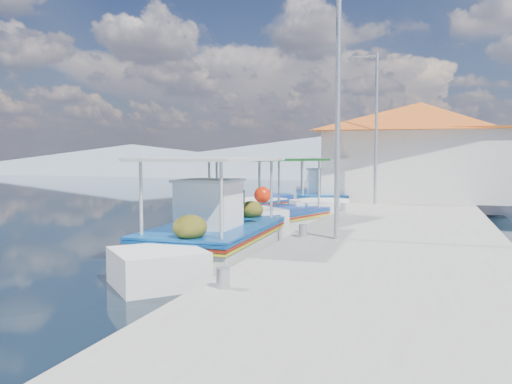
% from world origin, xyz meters
% --- Properties ---
extents(ground, '(160.00, 160.00, 0.00)m').
position_xyz_m(ground, '(0.00, 0.00, 0.00)').
color(ground, black).
rests_on(ground, ground).
extents(quay, '(5.00, 44.00, 0.50)m').
position_xyz_m(quay, '(5.90, 6.00, 0.25)').
color(quay, '#A2A098').
rests_on(quay, ground).
extents(bollards, '(0.20, 17.20, 0.30)m').
position_xyz_m(bollards, '(3.80, 5.25, 0.65)').
color(bollards, '#A5A8AD').
rests_on(bollards, quay).
extents(main_caique, '(2.47, 8.03, 2.64)m').
position_xyz_m(main_caique, '(1.77, 1.48, 0.51)').
color(main_caique, white).
rests_on(main_caique, ground).
extents(caique_green_canopy, '(3.57, 6.56, 2.61)m').
position_xyz_m(caique_green_canopy, '(1.92, 5.42, 0.39)').
color(caique_green_canopy, white).
rests_on(caique_green_canopy, ground).
extents(caique_blue_hull, '(2.93, 5.42, 1.02)m').
position_xyz_m(caique_blue_hull, '(-0.27, 9.42, 0.28)').
color(caique_blue_hull, navy).
rests_on(caique_blue_hull, ground).
extents(caique_far, '(3.41, 7.21, 2.61)m').
position_xyz_m(caique_far, '(1.87, 13.63, 0.48)').
color(caique_far, white).
rests_on(caique_far, ground).
extents(harbor_building, '(10.49, 10.49, 4.40)m').
position_xyz_m(harbor_building, '(6.20, 15.00, 2.78)').
color(harbor_building, silver).
rests_on(harbor_building, quay).
extents(lamp_post_near, '(1.21, 0.14, 6.00)m').
position_xyz_m(lamp_post_near, '(4.51, 2.00, 3.85)').
color(lamp_post_near, '#A5A8AD').
rests_on(lamp_post_near, quay).
extents(lamp_post_far, '(1.21, 0.14, 6.00)m').
position_xyz_m(lamp_post_far, '(4.51, 11.00, 3.85)').
color(lamp_post_far, '#A5A8AD').
rests_on(lamp_post_far, quay).
extents(mountain_ridge, '(171.40, 96.00, 5.50)m').
position_xyz_m(mountain_ridge, '(6.54, 56.00, 2.04)').
color(mountain_ridge, slate).
rests_on(mountain_ridge, ground).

